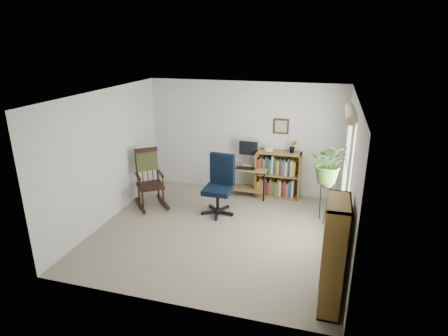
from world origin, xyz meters
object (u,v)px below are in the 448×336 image
(rocking_chair, at_px, (150,178))
(tall_bookshelf, at_px, (334,256))
(desk, at_px, (247,181))
(office_chair, at_px, (218,186))
(low_bookshelf, at_px, (278,174))

(rocking_chair, bearing_deg, tall_bookshelf, -69.31)
(desk, height_order, rocking_chair, rocking_chair)
(office_chair, relative_size, low_bookshelf, 1.18)
(desk, relative_size, low_bookshelf, 0.90)
(low_bookshelf, height_order, tall_bookshelf, tall_bookshelf)
(desk, distance_m, low_bookshelf, 0.68)
(desk, distance_m, tall_bookshelf, 3.67)
(desk, distance_m, rocking_chair, 2.05)
(low_bookshelf, bearing_deg, tall_bookshelf, -70.93)
(low_bookshelf, bearing_deg, rocking_chair, -154.12)
(desk, height_order, office_chair, office_chair)
(office_chair, height_order, low_bookshelf, office_chair)
(rocking_chair, bearing_deg, desk, -7.37)
(rocking_chair, distance_m, low_bookshelf, 2.66)
(office_chair, relative_size, tall_bookshelf, 0.80)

